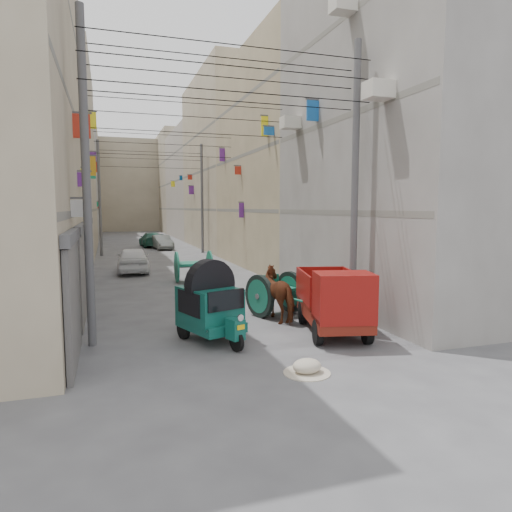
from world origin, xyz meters
name	(u,v)px	position (x,y,z in m)	size (l,w,h in m)	color
ground	(343,440)	(0.00, 0.00, 0.00)	(140.00, 140.00, 0.00)	#49494B
building_row_left	(40,168)	(-8.00, 34.13, 6.46)	(8.00, 62.00, 14.00)	tan
building_row_right	(237,173)	(8.00, 34.13, 6.46)	(8.00, 62.00, 14.00)	gray
end_cap_building	(128,187)	(0.00, 66.00, 6.50)	(22.00, 10.00, 13.00)	tan
shutters_left	(85,264)	(-3.92, 10.38, 1.49)	(0.18, 14.40, 2.88)	#47474C
signboards	(163,206)	(-0.01, 21.66, 3.43)	(8.22, 40.52, 5.67)	red
ac_units	(331,77)	(3.65, 7.67, 7.43)	(0.70, 6.55, 3.35)	beige
utility_poles	(174,195)	(0.00, 17.00, 4.00)	(7.40, 22.20, 8.00)	#4F4F51
overhead_cables	(181,128)	(0.00, 14.40, 6.77)	(7.40, 22.52, 1.12)	black
auto_rickshaw	(210,304)	(-0.74, 5.50, 0.93)	(1.75, 2.33, 1.58)	black
tonga_cart	(275,293)	(1.80, 7.62, 0.69)	(1.95, 3.13, 1.33)	black
mini_truck	(336,304)	(2.44, 4.82, 0.86)	(2.13, 3.43, 1.79)	black
second_cart	(193,265)	(0.51, 14.84, 0.75)	(1.60, 1.42, 1.40)	#155F48
feed_sack	(307,366)	(0.62, 2.62, 0.15)	(0.60, 0.48, 0.30)	beige
horse	(281,294)	(1.74, 7.00, 0.79)	(0.86, 1.88, 1.59)	brown
distant_car_white	(133,260)	(-1.93, 18.79, 0.67)	(1.58, 3.94, 1.34)	white
distant_car_grey	(162,242)	(1.02, 31.76, 0.57)	(1.22, 3.49, 1.15)	#5A605C
distant_car_green	(151,240)	(0.41, 34.53, 0.61)	(1.71, 4.21, 1.22)	#1C5442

